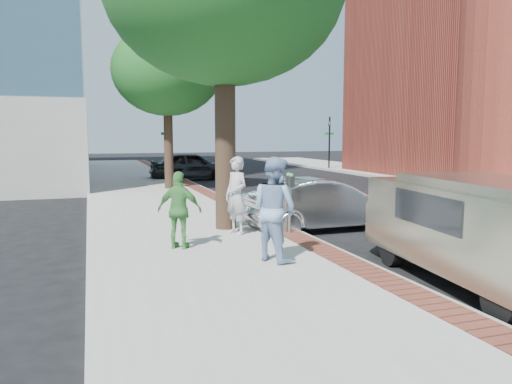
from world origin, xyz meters
name	(u,v)px	position (x,y,z in m)	size (l,w,h in m)	color
ground	(274,248)	(0.00, 0.00, 0.00)	(120.00, 120.00, 0.00)	black
sidewalk	(159,202)	(-1.50, 8.00, 0.07)	(5.00, 60.00, 0.15)	#9E9991
brick_strip	(217,198)	(0.70, 8.00, 0.15)	(0.60, 60.00, 0.01)	brown
curb	(226,199)	(1.05, 8.00, 0.07)	(0.10, 60.00, 0.15)	gray
sidewalk_far	(503,187)	(14.50, 8.00, 0.07)	(5.00, 60.00, 0.15)	#9E9991
signal_near	(167,139)	(0.90, 22.00, 2.25)	(0.70, 0.15, 3.80)	black
signal_far	(329,139)	(12.50, 22.00, 2.25)	(0.70, 0.15, 3.80)	black
tree_far	(167,71)	(-0.50, 12.00, 5.30)	(4.80, 4.80, 7.14)	black
parking_meter	(290,190)	(0.70, 0.77, 1.21)	(0.12, 0.32, 1.47)	gray
person_gray	(236,196)	(-0.56, 1.07, 1.09)	(0.68, 0.45, 1.87)	#AAAAAF
person_officer	(275,209)	(-0.57, -1.57, 1.14)	(0.96, 0.75, 1.98)	#7F9FC5
person_green	(180,210)	(-2.12, -0.01, 0.97)	(0.96, 0.40, 1.63)	#459142
sedan_silver	(324,204)	(2.03, 1.61, 0.69)	(1.46, 4.20, 1.38)	#B5B7BC
bg_car	(192,166)	(1.60, 17.45, 0.79)	(1.87, 4.65, 1.58)	black
van	(477,226)	(2.31, -3.63, 1.00)	(2.42, 5.13, 1.83)	gray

